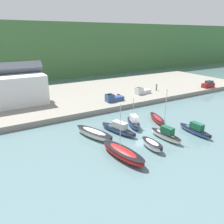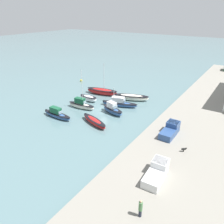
% 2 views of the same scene
% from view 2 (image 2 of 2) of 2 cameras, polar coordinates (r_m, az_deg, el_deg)
% --- Properties ---
extents(ground_plane, '(320.00, 320.00, 0.00)m').
position_cam_2_polar(ground_plane, '(47.86, -1.97, 0.40)').
color(ground_plane, slate).
extents(moored_boat_0, '(4.87, 8.71, 1.44)m').
position_cam_2_polar(moored_boat_0, '(53.31, 5.08, 3.87)').
color(moored_boat_0, white).
rests_on(moored_boat_0, ground_plane).
extents(moored_boat_1, '(4.15, 8.44, 2.23)m').
position_cam_2_polar(moored_boat_1, '(49.66, 1.92, 2.35)').
color(moored_boat_1, '#33568E').
rests_on(moored_boat_1, ground_plane).
extents(moored_boat_2, '(3.25, 5.92, 5.89)m').
position_cam_2_polar(moored_boat_2, '(46.14, 0.13, 0.70)').
color(moored_boat_2, '#33568E').
rests_on(moored_boat_2, ground_plane).
extents(moored_boat_3, '(3.79, 7.22, 1.09)m').
position_cam_2_polar(moored_boat_3, '(42.11, -4.64, -2.44)').
color(moored_boat_3, red).
rests_on(moored_boat_3, ground_plane).
extents(moored_boat_4, '(3.78, 8.86, 8.25)m').
position_cam_2_polar(moored_boat_4, '(56.96, -2.62, 5.40)').
color(moored_boat_4, red).
rests_on(moored_boat_4, ground_plane).
extents(moored_boat_5, '(1.83, 4.77, 1.39)m').
position_cam_2_polar(moored_boat_5, '(52.91, -6.16, 3.62)').
color(moored_boat_5, white).
rests_on(moored_boat_5, ground_plane).
extents(moored_boat_6, '(2.19, 6.72, 8.87)m').
position_cam_2_polar(moored_boat_6, '(49.01, -8.06, 1.92)').
color(moored_boat_6, white).
rests_on(moored_boat_6, ground_plane).
extents(moored_boat_7, '(1.57, 7.13, 2.22)m').
position_cam_2_polar(moored_boat_7, '(45.74, -14.18, -0.54)').
color(moored_boat_7, '#33568E').
rests_on(moored_boat_7, ground_plane).
extents(pickup_truck_0, '(4.76, 2.06, 1.90)m').
position_cam_2_polar(pickup_truck_0, '(37.48, 15.07, -4.50)').
color(pickup_truck_0, '#2D4C84').
rests_on(pickup_truck_0, quay_promenade).
extents(pickup_truck_1, '(4.82, 2.20, 1.90)m').
position_cam_2_polar(pickup_truck_1, '(28.30, 11.73, -14.98)').
color(pickup_truck_1, silver).
rests_on(pickup_truck_1, quay_promenade).
extents(person_on_quay, '(0.40, 0.40, 2.14)m').
position_cam_2_polar(person_on_quay, '(23.65, 7.45, -23.66)').
color(person_on_quay, '#232838').
rests_on(person_on_quay, quay_promenade).
extents(dog_on_quay, '(0.74, 0.81, 0.68)m').
position_cam_2_polar(dog_on_quay, '(33.83, 18.28, -9.17)').
color(dog_on_quay, black).
rests_on(dog_on_quay, quay_promenade).
extents(mooring_buoy_0, '(0.69, 0.69, 0.69)m').
position_cam_2_polar(mooring_buoy_0, '(68.35, -8.03, 8.18)').
color(mooring_buoy_0, yellow).
rests_on(mooring_buoy_0, ground_plane).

